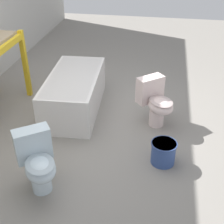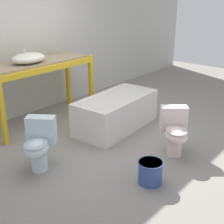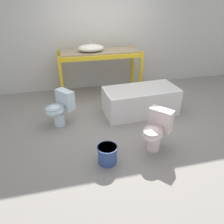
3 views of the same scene
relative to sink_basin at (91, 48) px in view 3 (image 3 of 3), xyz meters
name	(u,v)px [view 3 (image 3 of 3)]	position (x,y,z in m)	size (l,w,h in m)	color
ground_plane	(118,116)	(0.35, -1.18, -1.17)	(12.00, 12.00, 0.00)	gray
warehouse_wall_rear	(100,24)	(0.35, 0.61, 0.43)	(10.80, 0.08, 3.20)	beige
shelving_rack	(100,58)	(0.21, 0.05, -0.26)	(1.95, 0.71, 1.09)	gold
sink_basin	(91,48)	(0.00, 0.00, 0.00)	(0.59, 0.41, 0.25)	silver
bathtub_main	(141,99)	(0.84, -1.14, -0.85)	(1.55, 0.81, 0.56)	white
toilet_near	(156,130)	(0.65, -2.35, -0.81)	(0.63, 0.61, 0.67)	silver
toilet_far	(60,108)	(-0.82, -1.22, -0.81)	(0.63, 0.59, 0.67)	silver
bucket_white	(107,154)	(-0.18, -2.50, -1.02)	(0.31, 0.31, 0.28)	#334C8C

